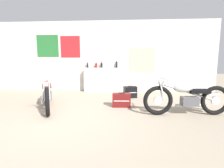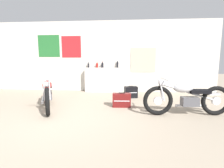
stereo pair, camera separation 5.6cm
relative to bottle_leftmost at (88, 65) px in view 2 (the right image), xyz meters
The scene contains 12 objects.
ground_plane 3.51m from the bottle_leftmost, 89.40° to the right, with size 24.00×24.00×0.00m, color gray.
wall_back 0.37m from the bottle_leftmost, 72.82° to the left, with size 10.00×0.07×2.80m.
sill_counter 0.86m from the bottle_leftmost, ahead, with size 1.50×0.28×0.96m.
bottle_leftmost is the anchor object (origin of this frame).
bottle_left_center 0.35m from the bottle_leftmost, ahead, with size 0.08×0.08×0.23m.
bottle_center 0.57m from the bottle_leftmost, ahead, with size 0.09×0.09×0.25m.
bottle_right_center 0.93m from the bottle_leftmost, ahead, with size 0.06×0.06×0.24m.
bottle_rightmost 1.16m from the bottle_leftmost, ahead, with size 0.08×0.08×0.31m.
motorcycle_red 2.55m from the bottle_leftmost, 104.30° to the right, with size 1.07×2.06×0.85m.
motorcycle_silver 4.10m from the bottle_leftmost, 42.55° to the right, with size 2.07×0.64×0.88m.
hard_case_black 2.15m from the bottle_leftmost, 30.72° to the right, with size 0.48×0.35×0.41m.
hard_case_darkred 2.73m from the bottle_leftmost, 56.74° to the right, with size 0.51×0.26×0.41m.
Camera 2 is at (1.56, -3.56, 1.36)m, focal length 28.00 mm.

